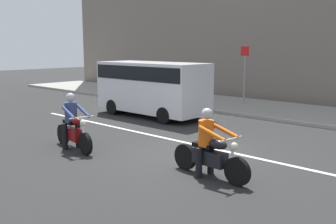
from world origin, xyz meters
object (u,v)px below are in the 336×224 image
(motorcycle_with_rider_denim_blue, at_px, (73,126))
(motorcycle_with_rider_orange_stripe, at_px, (210,149))
(street_sign_post, at_px, (245,69))
(parked_van_white, at_px, (152,85))

(motorcycle_with_rider_denim_blue, height_order, motorcycle_with_rider_orange_stripe, motorcycle_with_rider_denim_blue)
(street_sign_post, bearing_deg, motorcycle_with_rider_orange_stripe, -62.04)
(parked_van_white, height_order, street_sign_post, street_sign_post)
(street_sign_post, bearing_deg, parked_van_white, -105.95)
(motorcycle_with_rider_orange_stripe, bearing_deg, street_sign_post, 117.96)
(motorcycle_with_rider_denim_blue, xyz_separation_m, parked_van_white, (-2.12, 5.24, 0.64))
(motorcycle_with_rider_denim_blue, bearing_deg, street_sign_post, 94.19)
(motorcycle_with_rider_orange_stripe, distance_m, street_sign_post, 10.68)
(motorcycle_with_rider_denim_blue, distance_m, parked_van_white, 5.69)
(parked_van_white, distance_m, street_sign_post, 5.07)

